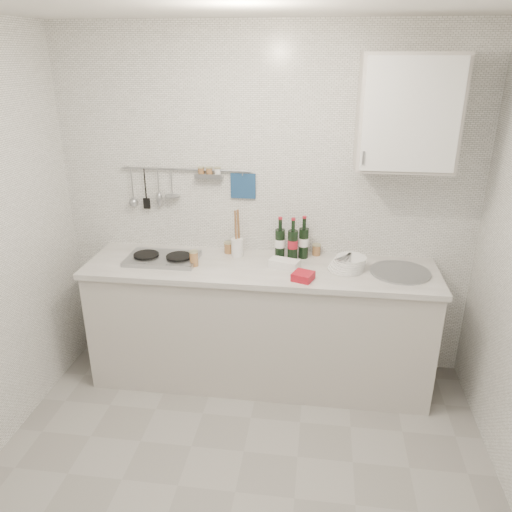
{
  "coord_description": "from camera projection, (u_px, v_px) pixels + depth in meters",
  "views": [
    {
      "loc": [
        0.39,
        -2.06,
        2.29
      ],
      "look_at": [
        -0.0,
        0.9,
        1.07
      ],
      "focal_mm": 35.0,
      "sensor_mm": 36.0,
      "label": 1
    }
  ],
  "objects": [
    {
      "name": "utensil_crock",
      "position": [
        237.0,
        245.0,
        3.61
      ],
      "size": [
        0.09,
        0.09,
        0.36
      ],
      "rotation": [
        0.0,
        0.0,
        0.02
      ],
      "color": "white",
      "rests_on": "counter"
    },
    {
      "name": "jar_b",
      "position": [
        316.0,
        250.0,
        3.63
      ],
      "size": [
        0.06,
        0.06,
        0.08
      ],
      "rotation": [
        0.0,
        0.0,
        0.09
      ],
      "color": "olive",
      "rests_on": "counter"
    },
    {
      "name": "floor",
      "position": [
        235.0,
        492.0,
        2.81
      ],
      "size": [
        3.0,
        3.0,
        0.0
      ],
      "primitive_type": "plane",
      "color": "gray",
      "rests_on": "ground"
    },
    {
      "name": "jar_a",
      "position": [
        228.0,
        247.0,
        3.67
      ],
      "size": [
        0.07,
        0.07,
        0.08
      ],
      "rotation": [
        0.0,
        0.0,
        0.2
      ],
      "color": "olive",
      "rests_on": "counter"
    },
    {
      "name": "jar_c",
      "position": [
        343.0,
        259.0,
        3.47
      ],
      "size": [
        0.06,
        0.06,
        0.08
      ],
      "rotation": [
        0.0,
        0.0,
        -0.07
      ],
      "color": "olive",
      "rests_on": "counter"
    },
    {
      "name": "jar_d",
      "position": [
        194.0,
        258.0,
        3.45
      ],
      "size": [
        0.06,
        0.06,
        0.11
      ],
      "rotation": [
        0.0,
        0.0,
        0.03
      ],
      "color": "olive",
      "rests_on": "counter"
    },
    {
      "name": "butter_dish",
      "position": [
        284.0,
        264.0,
        3.42
      ],
      "size": [
        0.22,
        0.15,
        0.06
      ],
      "primitive_type": "cube",
      "rotation": [
        0.0,
        0.0,
        -0.28
      ],
      "color": "white",
      "rests_on": "counter"
    },
    {
      "name": "plate_stack_hob",
      "position": [
        170.0,
        258.0,
        3.56
      ],
      "size": [
        0.27,
        0.27,
        0.02
      ],
      "rotation": [
        0.0,
        0.0,
        -0.2
      ],
      "color": "#46559E",
      "rests_on": "counter"
    },
    {
      "name": "strawberry_punnet",
      "position": [
        303.0,
        276.0,
        3.24
      ],
      "size": [
        0.16,
        0.16,
        0.05
      ],
      "primitive_type": "cube",
      "rotation": [
        0.0,
        0.0,
        -0.35
      ],
      "color": "red",
      "rests_on": "counter"
    },
    {
      "name": "back_wall",
      "position": [
        265.0,
        208.0,
        3.62
      ],
      "size": [
        3.0,
        0.02,
        2.5
      ],
      "primitive_type": "cube",
      "color": "silver",
      "rests_on": "floor"
    },
    {
      "name": "plate_stack_sink",
      "position": [
        348.0,
        263.0,
        3.39
      ],
      "size": [
        0.26,
        0.25,
        0.1
      ],
      "rotation": [
        0.0,
        0.0,
        -0.38
      ],
      "color": "white",
      "rests_on": "counter"
    },
    {
      "name": "wall_cabinet",
      "position": [
        407.0,
        113.0,
        3.08
      ],
      "size": [
        0.6,
        0.38,
        0.7
      ],
      "color": "#B7B0A9",
      "rests_on": "back_wall"
    },
    {
      "name": "counter",
      "position": [
        261.0,
        326.0,
        3.65
      ],
      "size": [
        2.44,
        0.64,
        0.96
      ],
      "color": "#B7B0A9",
      "rests_on": "floor"
    },
    {
      "name": "wall_rail",
      "position": [
        183.0,
        182.0,
        3.6
      ],
      "size": [
        0.98,
        0.09,
        0.34
      ],
      "color": "#93969B",
      "rests_on": "back_wall"
    },
    {
      "name": "wine_bottles",
      "position": [
        292.0,
        238.0,
        3.53
      ],
      "size": [
        0.24,
        0.13,
        0.31
      ],
      "rotation": [
        0.0,
        0.0,
        0.27
      ],
      "color": "black",
      "rests_on": "counter"
    }
  ]
}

